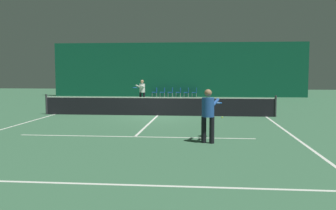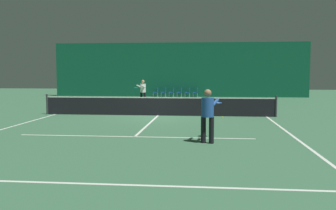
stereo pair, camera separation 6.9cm
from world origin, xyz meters
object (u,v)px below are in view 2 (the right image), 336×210
Objects in this scene: tennis_net at (158,106)px; courtside_chair_3 at (180,92)px; tennis_ball at (223,117)px; courtside_chair_1 at (164,92)px; courtside_chair_4 at (188,92)px; courtside_chair_0 at (156,92)px; courtside_chair_2 at (172,92)px; courtside_chair_5 at (196,92)px; player_far at (143,90)px; player_near at (208,112)px.

tennis_net is 14.29× the size of courtside_chair_3.
courtside_chair_3 is 15.42m from tennis_ball.
courtside_chair_1 is 2.15m from courtside_chair_4.
courtside_chair_0 is 1.44m from courtside_chair_2.
courtside_chair_5 is at bearing 90.00° from courtside_chair_3.
player_far is at bearing -19.62° from courtside_chair_4.
courtside_chair_0 is at bearing 30.37° from player_near.
courtside_chair_2 and courtside_chair_4 have the same top height.
tennis_net is 14.45m from courtside_chair_5.
tennis_net is 14.37m from courtside_chair_2.
tennis_ball is (3.27, -0.73, -0.48)m from tennis_net.
tennis_net is at bearing 167.46° from tennis_ball.
courtside_chair_1 is at bearing -90.00° from courtside_chair_2.
player_far reaches higher than courtside_chair_1.
tennis_net is at bearing 7.93° from courtside_chair_0.
courtside_chair_5 is at bearing 90.00° from courtside_chair_4.
player_near reaches higher than courtside_chair_3.
courtside_chair_5 is at bearing 96.36° from tennis_ball.
courtside_chair_1 is at bearing 28.53° from player_near.
player_near is 6.65m from tennis_ball.
courtside_chair_1 and courtside_chair_4 have the same top height.
courtside_chair_4 is (2.87, 0.00, 0.00)m from courtside_chair_0.
tennis_net is 3.39m from tennis_ball.
player_near is 1.00× the size of player_far.
player_far is at bearing -24.15° from courtside_chair_5.
player_far is 8.99m from tennis_ball.
player_far is at bearing -9.79° from courtside_chair_2.
tennis_net is 14.29× the size of courtside_chair_5.
courtside_chair_1 reaches higher than tennis_ball.
player_near is 2.03× the size of courtside_chair_5.
player_far reaches higher than courtside_chair_2.
courtside_chair_2 is at bearing 26.68° from player_near.
courtside_chair_3 and courtside_chair_4 have the same top height.
courtside_chair_2 is at bearing -90.00° from courtside_chair_5.
player_far is 7.83m from courtside_chair_0.
courtside_chair_2 is (-3.08, 21.63, -0.51)m from player_near.
player_near is at bearing 36.70° from player_far.
player_near is at bearing 9.97° from courtside_chair_1.
courtside_chair_5 is at bearing 90.00° from courtside_chair_0.
tennis_net is at bearing 35.21° from player_far.
courtside_chair_2 is 1.00× the size of courtside_chair_3.
tennis_net reaches higher than courtside_chair_0.
player_near reaches higher than courtside_chair_2.
courtside_chair_3 is 12.73× the size of tennis_ball.
courtside_chair_0 and courtside_chair_2 have the same top height.
courtside_chair_2 is 1.00× the size of courtside_chair_5.
courtside_chair_5 is at bearing 21.03° from player_near.
courtside_chair_4 is at bearing 90.00° from courtside_chair_1.
courtside_chair_5 is (3.50, 7.81, -0.50)m from player_far.
courtside_chair_4 is at bearing 99.04° from tennis_ball.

